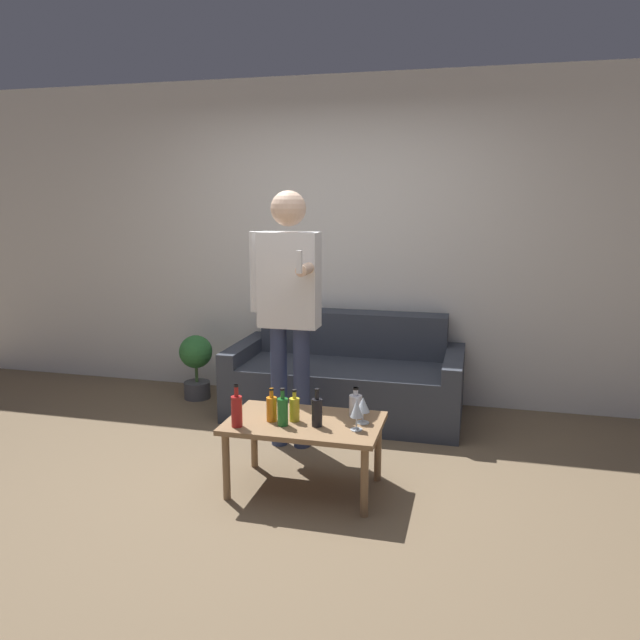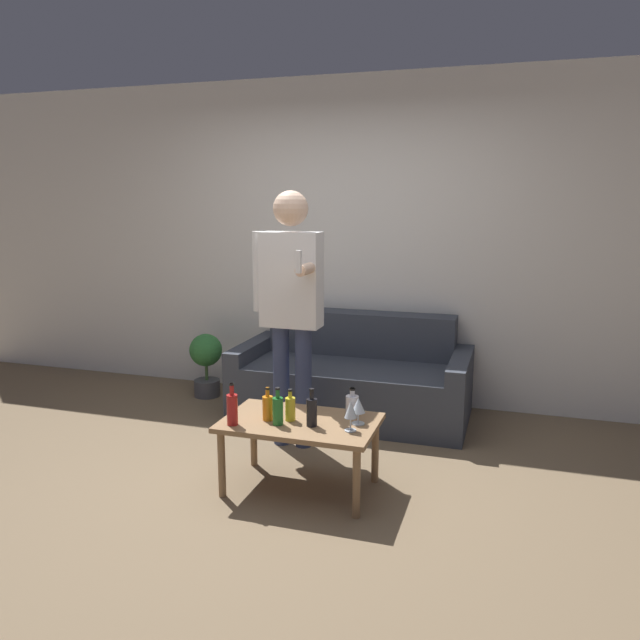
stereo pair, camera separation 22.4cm
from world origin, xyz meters
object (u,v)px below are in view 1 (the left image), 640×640
bottle_orange (356,405)px  person_standing_front (288,297)px  coffee_table (304,429)px  couch (347,379)px

bottle_orange → person_standing_front: size_ratio=0.10×
person_standing_front → coffee_table: bearing=-65.5°
couch → person_standing_front: 1.11m
couch → coffee_table: size_ratio=2.01×
coffee_table → person_standing_front: 0.97m
couch → person_standing_front: person_standing_front is taller
coffee_table → bottle_orange: 0.34m
coffee_table → bottle_orange: bottle_orange is taller
bottle_orange → couch: bearing=104.3°
coffee_table → person_standing_front: person_standing_front is taller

